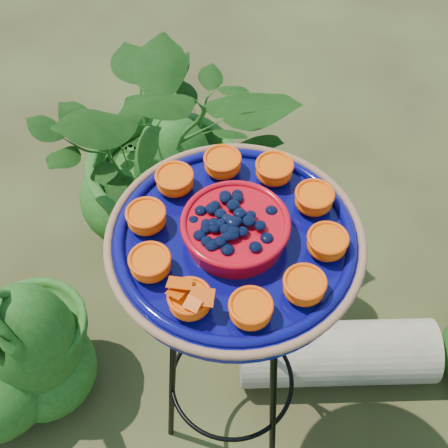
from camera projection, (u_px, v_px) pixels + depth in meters
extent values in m
plane|color=#312416|center=(235.00, 409.00, 1.98)|extent=(20.00, 20.00, 0.00)
torus|color=black|center=(235.00, 254.00, 1.22)|extent=(0.33, 0.33, 0.02)
torus|color=black|center=(232.00, 380.00, 1.70)|extent=(0.42, 0.42, 0.01)
cylinder|color=black|center=(251.00, 308.00, 1.68)|extent=(0.04, 0.09, 0.93)
cylinder|color=black|center=(173.00, 367.00, 1.57)|extent=(0.08, 0.08, 0.93)
cylinder|color=black|center=(273.00, 402.00, 1.52)|extent=(0.09, 0.04, 0.93)
cylinder|color=#08075A|center=(235.00, 244.00, 1.19)|extent=(0.58, 0.58, 0.04)
torus|color=#8C593F|center=(235.00, 239.00, 1.18)|extent=(0.50, 0.50, 0.02)
torus|color=#08075A|center=(235.00, 237.00, 1.18)|extent=(0.46, 0.46, 0.02)
cylinder|color=#B50613|center=(235.00, 231.00, 1.16)|extent=(0.23, 0.23, 0.05)
torus|color=#B50613|center=(236.00, 223.00, 1.14)|extent=(0.20, 0.20, 0.01)
ellipsoid|color=black|center=(236.00, 221.00, 1.14)|extent=(0.16, 0.16, 0.03)
ellipsoid|color=#EC4602|center=(327.00, 245.00, 1.15)|extent=(0.07, 0.07, 0.04)
cylinder|color=#E65C04|center=(328.00, 239.00, 1.13)|extent=(0.07, 0.07, 0.01)
ellipsoid|color=#EC4602|center=(314.00, 201.00, 1.21)|extent=(0.07, 0.07, 0.04)
cylinder|color=#E65C04|center=(315.00, 195.00, 1.19)|extent=(0.07, 0.07, 0.01)
ellipsoid|color=#EC4602|center=(274.00, 172.00, 1.25)|extent=(0.07, 0.07, 0.04)
cylinder|color=#E65C04|center=(275.00, 166.00, 1.24)|extent=(0.07, 0.07, 0.01)
ellipsoid|color=#EC4602|center=(223.00, 165.00, 1.27)|extent=(0.07, 0.07, 0.04)
cylinder|color=#E65C04|center=(223.00, 159.00, 1.25)|extent=(0.07, 0.07, 0.01)
ellipsoid|color=#EC4602|center=(175.00, 183.00, 1.24)|extent=(0.07, 0.07, 0.04)
cylinder|color=#E65C04|center=(174.00, 176.00, 1.22)|extent=(0.07, 0.07, 0.01)
ellipsoid|color=#EC4602|center=(147.00, 220.00, 1.18)|extent=(0.07, 0.07, 0.04)
cylinder|color=#E65C04|center=(146.00, 214.00, 1.17)|extent=(0.07, 0.07, 0.01)
ellipsoid|color=#EC4602|center=(151.00, 266.00, 1.12)|extent=(0.07, 0.07, 0.04)
cylinder|color=#E65C04|center=(150.00, 260.00, 1.10)|extent=(0.07, 0.07, 0.01)
ellipsoid|color=#EC4602|center=(190.00, 302.00, 1.07)|extent=(0.07, 0.07, 0.04)
cylinder|color=#E65C04|center=(190.00, 297.00, 1.06)|extent=(0.07, 0.07, 0.01)
ellipsoid|color=#EC4602|center=(250.00, 311.00, 1.06)|extent=(0.07, 0.07, 0.04)
cylinder|color=#E65C04|center=(251.00, 306.00, 1.05)|extent=(0.07, 0.07, 0.01)
ellipsoid|color=#EC4602|center=(304.00, 288.00, 1.09)|extent=(0.07, 0.07, 0.04)
cylinder|color=#E65C04|center=(305.00, 283.00, 1.07)|extent=(0.07, 0.07, 0.01)
cylinder|color=black|center=(189.00, 293.00, 1.05)|extent=(0.02, 0.03, 0.00)
cube|color=#FF5B05|center=(180.00, 283.00, 1.05)|extent=(0.05, 0.05, 0.01)
cube|color=#FF5B05|center=(202.00, 297.00, 1.04)|extent=(0.05, 0.05, 0.01)
cylinder|color=tan|center=(337.00, 353.00, 1.99)|extent=(0.62, 0.54, 0.21)
imported|color=#194512|center=(172.00, 143.00, 2.08)|extent=(1.06, 1.03, 0.90)
imported|color=#194512|center=(23.00, 327.00, 1.76)|extent=(0.47, 0.50, 0.73)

